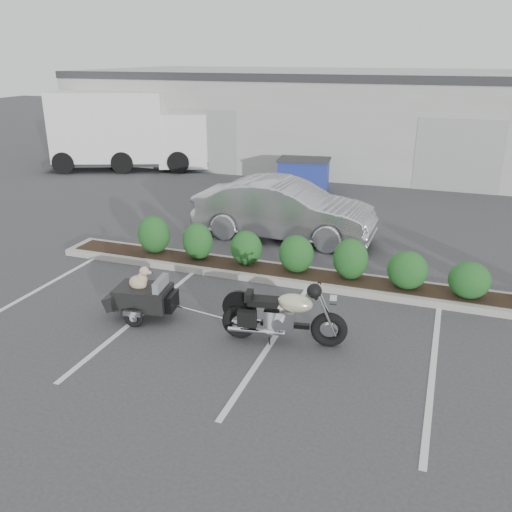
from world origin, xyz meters
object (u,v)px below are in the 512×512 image
(sedan, at_px, (284,210))
(dumpster, at_px, (304,175))
(motorcycle, at_px, (283,316))
(pet_trailer, at_px, (143,296))
(delivery_truck, at_px, (129,132))

(sedan, bearing_deg, dumpster, 10.69)
(motorcycle, xyz_separation_m, pet_trailer, (-2.79, 0.02, -0.06))
(motorcycle, relative_size, dumpster, 1.11)
(pet_trailer, distance_m, delivery_truck, 14.72)
(motorcycle, xyz_separation_m, sedan, (-1.66, 5.46, 0.29))
(motorcycle, relative_size, delivery_truck, 0.30)
(motorcycle, height_order, sedan, sedan)
(motorcycle, height_order, dumpster, motorcycle)
(sedan, xyz_separation_m, delivery_truck, (-9.09, 6.89, 0.76))
(sedan, height_order, delivery_truck, delivery_truck)
(dumpster, xyz_separation_m, delivery_truck, (-8.20, 1.61, 0.95))
(dumpster, bearing_deg, motorcycle, -84.45)
(dumpster, distance_m, delivery_truck, 8.41)
(dumpster, bearing_deg, pet_trailer, -99.07)
(delivery_truck, bearing_deg, motorcycle, -70.43)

